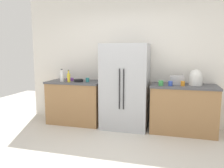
% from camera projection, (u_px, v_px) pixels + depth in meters
% --- Properties ---
extents(ground_plane, '(9.48, 9.48, 0.00)m').
position_uv_depth(ground_plane, '(104.00, 159.00, 3.26)').
color(ground_plane, beige).
extents(kitchen_back_panel, '(4.74, 0.10, 2.79)m').
position_uv_depth(kitchen_back_panel, '(129.00, 60.00, 4.85)').
color(kitchen_back_panel, silver).
rests_on(kitchen_back_panel, ground_plane).
extents(counter_left, '(1.19, 0.67, 0.93)m').
position_uv_depth(counter_left, '(76.00, 102.00, 4.91)').
color(counter_left, '#9E7247').
rests_on(counter_left, ground_plane).
extents(counter_right, '(1.25, 0.67, 0.93)m').
position_uv_depth(counter_right, '(183.00, 109.00, 4.32)').
color(counter_right, '#9E7247').
rests_on(counter_right, ground_plane).
extents(refrigerator, '(0.93, 0.71, 1.72)m').
position_uv_depth(refrigerator, '(125.00, 86.00, 4.54)').
color(refrigerator, '#B2B5BA').
rests_on(refrigerator, ground_plane).
extents(toaster, '(0.26, 0.17, 0.17)m').
position_uv_depth(toaster, '(177.00, 80.00, 4.36)').
color(toaster, silver).
rests_on(toaster, counter_right).
extents(rice_cooker, '(0.24, 0.24, 0.30)m').
position_uv_depth(rice_cooker, '(196.00, 78.00, 4.21)').
color(rice_cooker, white).
rests_on(rice_cooker, counter_right).
extents(bottle_a, '(0.08, 0.08, 0.27)m').
position_uv_depth(bottle_a, '(62.00, 76.00, 4.72)').
color(bottle_a, white).
rests_on(bottle_a, counter_left).
extents(bottle_b, '(0.07, 0.07, 0.26)m').
position_uv_depth(bottle_b, '(69.00, 77.00, 4.66)').
color(bottle_b, yellow).
rests_on(bottle_b, counter_left).
extents(cup_a, '(0.08, 0.08, 0.09)m').
position_uv_depth(cup_a, '(88.00, 80.00, 4.70)').
color(cup_a, teal).
rests_on(cup_a, counter_left).
extents(cup_b, '(0.08, 0.08, 0.09)m').
position_uv_depth(cup_b, '(183.00, 84.00, 4.15)').
color(cup_b, orange).
rests_on(cup_b, counter_right).
extents(cup_c, '(0.08, 0.08, 0.09)m').
position_uv_depth(cup_c, '(170.00, 83.00, 4.17)').
color(cup_c, blue).
rests_on(cup_c, counter_right).
extents(cup_d, '(0.09, 0.09, 0.10)m').
position_uv_depth(cup_d, '(161.00, 83.00, 4.17)').
color(cup_d, green).
rests_on(cup_d, counter_right).
extents(bowl_a, '(0.16, 0.16, 0.06)m').
position_uv_depth(bowl_a, '(70.00, 79.00, 4.89)').
color(bowl_a, purple).
rests_on(bowl_a, counter_left).
extents(bowl_b, '(0.19, 0.19, 0.05)m').
position_uv_depth(bowl_b, '(79.00, 80.00, 4.73)').
color(bowl_b, black).
rests_on(bowl_b, counter_left).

